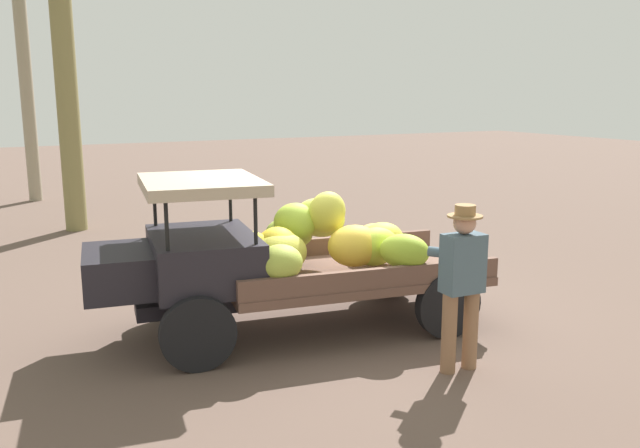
# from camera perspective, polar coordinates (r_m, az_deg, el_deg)

# --- Properties ---
(ground_plane) EXTENTS (60.00, 60.00, 0.00)m
(ground_plane) POSITION_cam_1_polar(r_m,az_deg,el_deg) (8.26, 1.51, -7.85)
(ground_plane) COLOR brown
(truck) EXTENTS (4.60, 2.26, 1.82)m
(truck) POSITION_cam_1_polar(r_m,az_deg,el_deg) (7.44, -3.81, -2.91)
(truck) COLOR black
(truck) RESTS_ON ground
(farmer) EXTENTS (0.53, 0.46, 1.68)m
(farmer) POSITION_cam_1_polar(r_m,az_deg,el_deg) (6.52, 12.28, -4.61)
(farmer) COLOR #8B6347
(farmer) RESTS_ON ground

